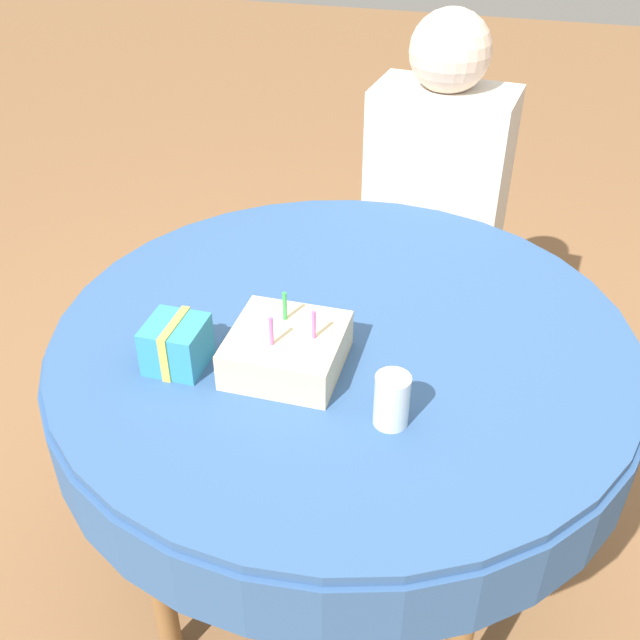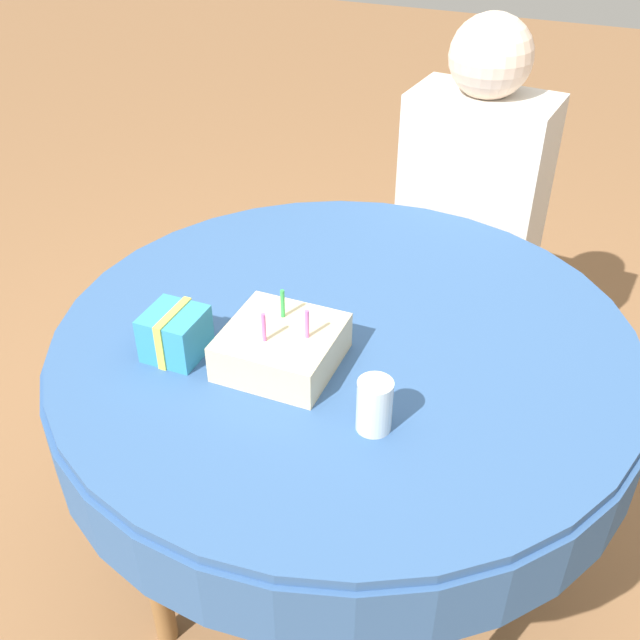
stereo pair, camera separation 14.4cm
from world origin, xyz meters
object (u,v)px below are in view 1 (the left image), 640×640
(birthday_cake, at_px, (287,349))
(drinking_glass, at_px, (392,400))
(person, at_px, (436,185))
(gift_box, at_px, (177,344))
(chair, at_px, (436,246))

(birthday_cake, distance_m, drinking_glass, 0.24)
(person, relative_size, birthday_cake, 5.97)
(person, xyz_separation_m, birthday_cake, (-0.14, -0.95, 0.08))
(birthday_cake, xyz_separation_m, gift_box, (-0.20, -0.05, 0.01))
(birthday_cake, bearing_deg, person, 81.41)
(chair, bearing_deg, drinking_glass, -80.49)
(chair, distance_m, person, 0.26)
(birthday_cake, xyz_separation_m, drinking_glass, (0.22, -0.10, 0.01))
(chair, bearing_deg, person, -90.00)
(chair, xyz_separation_m, person, (-0.01, -0.08, 0.24))
(gift_box, bearing_deg, drinking_glass, -6.77)
(person, height_order, birthday_cake, person)
(drinking_glass, bearing_deg, birthday_cake, 155.44)
(person, distance_m, drinking_glass, 1.06)
(chair, height_order, drinking_glass, chair)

